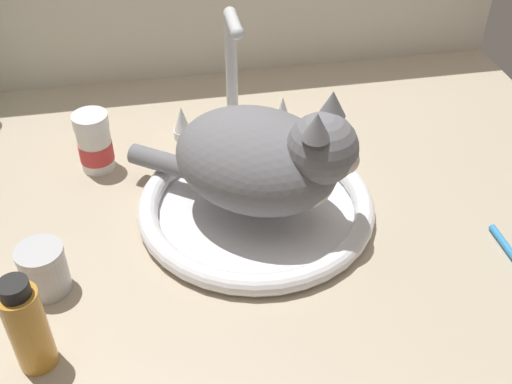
# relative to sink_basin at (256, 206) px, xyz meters

# --- Properties ---
(countertop) EXTENTS (1.20, 0.80, 0.03)m
(countertop) POSITION_rel_sink_basin_xyz_m (-0.02, 0.05, -0.03)
(countertop) COLOR #B7A88E
(countertop) RESTS_ON ground
(sink_basin) EXTENTS (0.35, 0.35, 0.03)m
(sink_basin) POSITION_rel_sink_basin_xyz_m (0.00, 0.00, 0.00)
(sink_basin) COLOR white
(sink_basin) RESTS_ON countertop
(faucet) EXTENTS (0.21, 0.10, 0.23)m
(faucet) POSITION_rel_sink_basin_xyz_m (0.00, 0.22, 0.07)
(faucet) COLOR silver
(faucet) RESTS_ON countertop
(cat) EXTENTS (0.33, 0.29, 0.19)m
(cat) POSITION_rel_sink_basin_xyz_m (0.01, -0.01, 0.09)
(cat) COLOR slate
(cat) RESTS_ON sink_basin
(metal_jar) EXTENTS (0.06, 0.06, 0.07)m
(metal_jar) POSITION_rel_sink_basin_xyz_m (-0.30, -0.10, 0.02)
(metal_jar) COLOR #B2B5BA
(metal_jar) RESTS_ON countertop
(amber_bottle) EXTENTS (0.05, 0.05, 0.13)m
(amber_bottle) POSITION_rel_sink_basin_xyz_m (-0.30, -0.22, 0.05)
(amber_bottle) COLOR gold
(amber_bottle) RESTS_ON countertop
(pill_bottle) EXTENTS (0.06, 0.06, 0.10)m
(pill_bottle) POSITION_rel_sink_basin_xyz_m (-0.23, 0.16, 0.03)
(pill_bottle) COLOR white
(pill_bottle) RESTS_ON countertop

